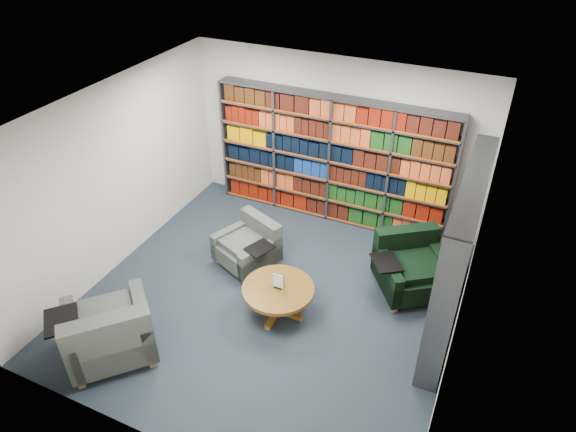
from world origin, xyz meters
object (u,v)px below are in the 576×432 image
at_px(chair_teal_left, 251,246).
at_px(chair_green_right, 410,267).
at_px(coffee_table, 278,293).
at_px(chair_teal_front, 109,336).

bearing_deg(chair_teal_left, chair_green_right, 10.65).
bearing_deg(chair_teal_left, coffee_table, -44.18).
height_order(chair_green_right, chair_teal_front, chair_teal_front).
relative_size(chair_green_right, coffee_table, 1.32).
height_order(chair_teal_front, coffee_table, chair_teal_front).
height_order(chair_teal_left, chair_green_right, chair_green_right).
xyz_separation_m(chair_teal_left, coffee_table, (0.88, -0.86, 0.08)).
bearing_deg(coffee_table, chair_green_right, 41.06).
height_order(chair_teal_left, coffee_table, chair_teal_left).
relative_size(chair_teal_left, coffee_table, 1.09).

